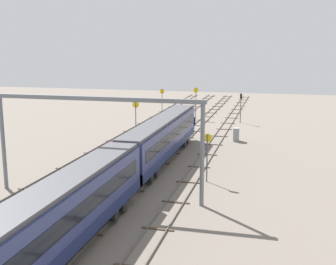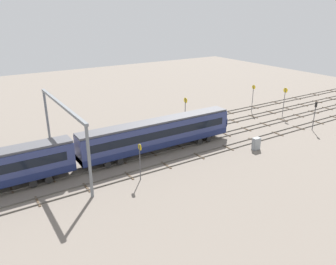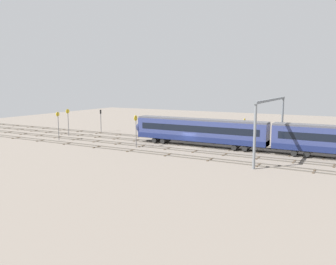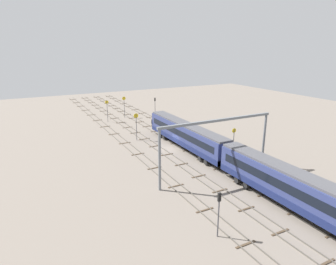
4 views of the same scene
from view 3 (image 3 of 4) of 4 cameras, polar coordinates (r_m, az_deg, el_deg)
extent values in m
plane|color=slate|center=(60.18, 3.13, -2.54)|extent=(150.61, 150.61, 0.00)
cube|color=#59544C|center=(66.97, 5.93, -1.41)|extent=(134.61, 0.07, 0.16)
cube|color=#59544C|center=(65.67, 5.45, -1.60)|extent=(134.61, 0.07, 0.16)
cube|color=#473828|center=(61.52, 22.79, -2.90)|extent=(0.24, 2.40, 0.08)
cube|color=#473828|center=(62.30, 17.65, -2.51)|extent=(0.24, 2.40, 0.08)
cube|color=#473828|center=(63.57, 12.69, -2.12)|extent=(0.24, 2.40, 0.08)
cube|color=#473828|center=(65.30, 7.96, -1.73)|extent=(0.24, 2.40, 0.08)
cube|color=#473828|center=(67.46, 3.50, -1.35)|extent=(0.24, 2.40, 0.08)
cube|color=#473828|center=(69.99, -0.66, -0.99)|extent=(0.24, 2.40, 0.08)
cube|color=#473828|center=(72.88, -4.50, -0.65)|extent=(0.24, 2.40, 0.08)
cube|color=#473828|center=(76.06, -8.04, -0.34)|extent=(0.24, 2.40, 0.08)
cube|color=#473828|center=(79.52, -11.28, -0.05)|extent=(0.24, 2.40, 0.08)
cube|color=#473828|center=(83.21, -14.25, 0.21)|extent=(0.24, 2.40, 0.08)
cube|color=#473828|center=(87.11, -16.95, 0.45)|extent=(0.24, 2.40, 0.08)
cube|color=#473828|center=(91.18, -19.42, 0.67)|extent=(0.24, 2.40, 0.08)
cube|color=#473828|center=(95.41, -21.68, 0.87)|extent=(0.24, 2.40, 0.08)
cube|color=#473828|center=(99.78, -23.74, 1.05)|extent=(0.24, 2.40, 0.08)
cube|color=#473828|center=(104.26, -25.62, 1.21)|extent=(0.24, 2.40, 0.08)
cube|color=#59544C|center=(62.85, 4.32, -2.02)|extent=(134.61, 0.07, 0.16)
cube|color=#59544C|center=(61.56, 3.76, -2.23)|extent=(134.61, 0.07, 0.16)
cube|color=#473828|center=(56.88, 24.30, -3.84)|extent=(0.24, 2.40, 0.08)
cube|color=#473828|center=(57.40, 19.51, -3.48)|extent=(0.24, 2.40, 0.08)
cube|color=#473828|center=(58.32, 14.85, -3.11)|extent=(0.24, 2.40, 0.08)
cube|color=#473828|center=(59.62, 10.36, -2.73)|extent=(0.24, 2.40, 0.08)
cube|color=#473828|center=(61.26, 6.09, -2.35)|extent=(0.24, 2.40, 0.08)
cube|color=#473828|center=(63.23, 2.06, -1.98)|extent=(0.24, 2.40, 0.08)
cube|color=#473828|center=(65.50, -1.70, -1.63)|extent=(0.24, 2.40, 0.08)
cube|color=#473828|center=(68.02, -5.20, -1.29)|extent=(0.24, 2.40, 0.08)
cube|color=#473828|center=(70.79, -8.43, -0.98)|extent=(0.24, 2.40, 0.08)
cube|color=#473828|center=(73.76, -11.41, -0.68)|extent=(0.24, 2.40, 0.08)
cube|color=#473828|center=(76.92, -14.15, -0.41)|extent=(0.24, 2.40, 0.08)
cube|color=#473828|center=(80.25, -16.67, -0.16)|extent=(0.24, 2.40, 0.08)
cube|color=#473828|center=(83.72, -18.99, 0.07)|extent=(0.24, 2.40, 0.08)
cube|color=#473828|center=(87.31, -21.12, 0.28)|extent=(0.24, 2.40, 0.08)
cube|color=#473828|center=(91.02, -23.08, 0.47)|extent=(0.24, 2.40, 0.08)
cube|color=#473828|center=(94.82, -24.88, 0.65)|extent=(0.24, 2.40, 0.08)
cube|color=#59544C|center=(58.78, 2.47, -2.71)|extent=(134.61, 0.07, 0.16)
cube|color=#59544C|center=(57.52, 1.84, -2.95)|extent=(134.61, 0.07, 0.16)
cube|color=#473828|center=(52.32, 25.72, -4.92)|extent=(0.24, 2.40, 0.08)
cube|color=#473828|center=(52.79, 20.09, -4.50)|extent=(0.24, 2.40, 0.08)
cube|color=#473828|center=(53.76, 14.62, -4.04)|extent=(0.24, 2.40, 0.08)
cube|color=#473828|center=(55.20, 9.40, -3.57)|extent=(0.24, 2.40, 0.08)
cube|color=#473828|center=(57.07, 4.49, -3.10)|extent=(0.24, 2.40, 0.08)
cube|color=#473828|center=(59.34, -0.08, -2.64)|extent=(0.24, 2.40, 0.08)
cube|color=#473828|center=(61.96, -4.28, -2.21)|extent=(0.24, 2.40, 0.08)
cube|color=#473828|center=(64.88, -8.12, -1.80)|extent=(0.24, 2.40, 0.08)
cube|color=#473828|center=(68.08, -11.62, -1.42)|extent=(0.24, 2.40, 0.08)
cube|color=#473828|center=(71.50, -14.79, -1.07)|extent=(0.24, 2.40, 0.08)
cube|color=#473828|center=(75.13, -17.66, -0.75)|extent=(0.24, 2.40, 0.08)
cube|color=#473828|center=(78.93, -20.26, -0.46)|extent=(0.24, 2.40, 0.08)
cube|color=#473828|center=(82.88, -22.61, -0.19)|extent=(0.24, 2.40, 0.08)
cube|color=#473828|center=(86.96, -24.75, 0.05)|extent=(0.24, 2.40, 0.08)
cube|color=#59544C|center=(54.80, 0.35, -3.50)|extent=(134.61, 0.07, 0.16)
cube|color=#59544C|center=(53.56, -0.38, -3.77)|extent=(134.61, 0.07, 0.16)
cube|color=#473828|center=(48.00, 22.97, -5.88)|extent=(0.24, 2.40, 0.08)
cube|color=#473828|center=(49.14, 14.70, -5.18)|extent=(0.24, 2.40, 0.08)
cube|color=#473828|center=(51.24, 6.98, -4.43)|extent=(0.24, 2.40, 0.08)
cube|color=#473828|center=(54.19, -0.01, -3.68)|extent=(0.24, 2.40, 0.08)
cube|color=#473828|center=(57.86, -6.18, -2.97)|extent=(0.24, 2.40, 0.08)
cube|color=#473828|center=(62.12, -11.56, -2.32)|extent=(0.24, 2.40, 0.08)
cube|color=#473828|center=(66.87, -16.20, -1.75)|extent=(0.24, 2.40, 0.08)
cube|color=#473828|center=(72.00, -20.21, -1.24)|extent=(0.24, 2.40, 0.08)
cube|color=#473828|center=(77.44, -23.66, -0.80)|extent=(0.24, 2.40, 0.08)
cube|color=navy|center=(61.24, 5.18, 0.33)|extent=(24.00, 2.90, 3.60)
cube|color=navy|center=(61.44, 5.16, -0.91)|extent=(24.00, 2.94, 0.90)
cube|color=#4C4C51|center=(61.01, 5.20, 2.15)|extent=(24.00, 2.50, 0.30)
cube|color=black|center=(62.52, 5.72, 0.88)|extent=(22.00, 0.04, 1.10)
cube|color=black|center=(59.86, 4.62, 0.58)|extent=(22.00, 0.04, 1.10)
cylinder|color=black|center=(58.75, 12.85, -2.39)|extent=(0.90, 2.70, 0.90)
cylinder|color=black|center=(59.25, 11.17, -2.25)|extent=(0.90, 2.70, 0.90)
cylinder|color=black|center=(64.55, -0.37, -1.25)|extent=(0.90, 2.70, 0.90)
cylinder|color=black|center=(65.43, -1.75, -1.13)|extent=(0.90, 2.70, 0.90)
cylinder|color=black|center=(56.97, 22.02, -3.11)|extent=(0.90, 2.70, 0.90)
cylinder|color=black|center=(57.20, 20.23, -2.98)|extent=(0.90, 2.70, 0.90)
cone|color=navy|center=(67.35, -4.85, 0.89)|extent=(1.60, 3.24, 3.24)
cylinder|color=slate|center=(63.86, 18.31, 1.52)|extent=(0.36, 0.36, 8.48)
cylinder|color=slate|center=(46.01, 14.10, -0.72)|extent=(0.36, 0.36, 8.48)
cube|color=slate|center=(54.52, 16.73, 5.19)|extent=(0.40, 19.01, 0.35)
cylinder|color=#4C4C51|center=(70.87, -17.63, 0.97)|extent=(0.12, 0.12, 5.55)
cylinder|color=yellow|center=(70.66, -17.73, 2.90)|extent=(0.05, 0.86, 0.86)
cube|color=black|center=(70.68, -17.75, 2.90)|extent=(0.02, 0.39, 0.12)
cylinder|color=#4C4C51|center=(76.73, -16.13, 1.59)|extent=(0.12, 0.12, 5.66)
cylinder|color=yellow|center=(76.53, -16.22, 3.38)|extent=(0.05, 0.95, 0.95)
cube|color=black|center=(76.55, -16.24, 3.38)|extent=(0.02, 0.43, 0.12)
cylinder|color=#4C4C51|center=(60.26, -5.29, 0.14)|extent=(0.12, 0.12, 5.59)
cylinder|color=yellow|center=(60.00, -5.35, 2.38)|extent=(0.05, 0.96, 0.96)
cube|color=black|center=(60.01, -5.37, 2.39)|extent=(0.02, 0.43, 0.12)
cylinder|color=#4C4C51|center=(64.96, 12.51, 0.19)|extent=(0.12, 0.12, 4.74)
cylinder|color=yellow|center=(64.74, 12.53, 1.94)|extent=(0.05, 0.82, 0.82)
cube|color=black|center=(64.74, 12.50, 1.94)|extent=(0.02, 0.37, 0.12)
cylinder|color=#4C4C51|center=(81.44, -11.01, 1.60)|extent=(0.14, 0.14, 4.17)
cube|color=black|center=(81.19, -11.06, 3.37)|extent=(0.20, 0.32, 0.90)
sphere|color=yellow|center=(81.25, -11.12, 3.51)|extent=(0.20, 0.20, 0.20)
sphere|color=#262626|center=(81.28, -11.11, 3.24)|extent=(0.20, 0.20, 0.20)
cube|color=gray|center=(73.69, -1.77, 0.16)|extent=(1.16, 0.73, 1.85)
cube|color=#333333|center=(73.96, -2.17, 0.41)|extent=(0.02, 0.51, 0.24)
camera|label=1|loc=(71.69, 47.26, 7.05)|focal=46.23mm
camera|label=2|loc=(94.96, 28.71, 12.48)|focal=35.39mm
camera|label=4|loc=(36.29, 67.24, 15.34)|focal=31.55mm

